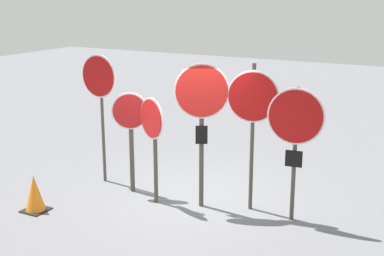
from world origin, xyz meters
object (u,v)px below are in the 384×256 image
object	(u,v)px
stop_sign_1	(131,124)
stop_sign_4	(253,107)
stop_sign_0	(99,87)
stop_sign_2	(153,128)
traffic_cone_0	(35,193)
stop_sign_3	(202,106)
stop_sign_5	(295,127)

from	to	relation	value
stop_sign_1	stop_sign_4	bearing A→B (deg)	-19.04
stop_sign_0	stop_sign_2	bearing A→B (deg)	-12.17
stop_sign_4	traffic_cone_0	distance (m)	4.07
stop_sign_2	stop_sign_3	xyz separation A→B (m)	(0.85, 0.23, 0.45)
stop_sign_0	traffic_cone_0	distance (m)	2.39
stop_sign_2	stop_sign_3	size ratio (longest dim) A/B	0.76
stop_sign_1	stop_sign_2	bearing A→B (deg)	-47.10
stop_sign_1	traffic_cone_0	size ratio (longest dim) A/B	2.97
stop_sign_2	stop_sign_3	distance (m)	0.99
stop_sign_0	stop_sign_3	xyz separation A→B (m)	(2.35, -0.21, -0.10)
stop_sign_1	stop_sign_2	xyz separation A→B (m)	(0.65, -0.26, 0.06)
stop_sign_4	stop_sign_2	bearing A→B (deg)	-176.37
stop_sign_1	stop_sign_5	size ratio (longest dim) A/B	0.86
stop_sign_5	stop_sign_1	bearing A→B (deg)	175.80
stop_sign_2	stop_sign_4	world-z (taller)	stop_sign_4
stop_sign_1	stop_sign_5	world-z (taller)	stop_sign_5
stop_sign_4	stop_sign_3	bearing A→B (deg)	-173.91
stop_sign_1	stop_sign_3	xyz separation A→B (m)	(1.51, -0.02, 0.51)
stop_sign_2	stop_sign_5	xyz separation A→B (m)	(2.45, 0.43, 0.24)
stop_sign_4	stop_sign_5	xyz separation A→B (m)	(0.79, -0.10, -0.21)
stop_sign_4	traffic_cone_0	world-z (taller)	stop_sign_4
stop_sign_5	traffic_cone_0	xyz separation A→B (m)	(-4.08, -1.74, -1.32)
stop_sign_5	stop_sign_4	bearing A→B (deg)	165.40
stop_sign_2	traffic_cone_0	world-z (taller)	stop_sign_2
stop_sign_1	stop_sign_3	distance (m)	1.59
stop_sign_1	stop_sign_3	size ratio (longest dim) A/B	0.75
stop_sign_1	traffic_cone_0	world-z (taller)	stop_sign_1
stop_sign_5	traffic_cone_0	distance (m)	4.63
stop_sign_3	traffic_cone_0	distance (m)	3.30
stop_sign_1	stop_sign_3	world-z (taller)	stop_sign_3
stop_sign_3	traffic_cone_0	world-z (taller)	stop_sign_3
stop_sign_3	stop_sign_5	world-z (taller)	stop_sign_3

